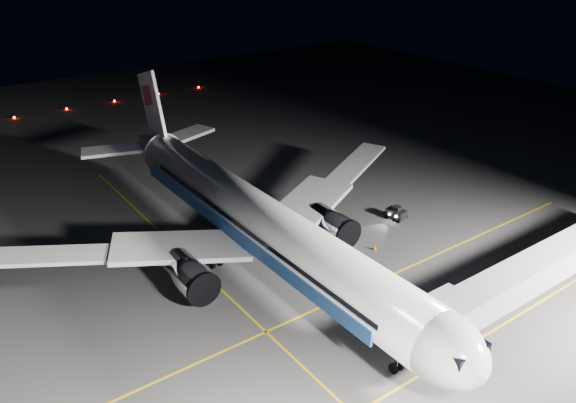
# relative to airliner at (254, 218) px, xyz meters

# --- Properties ---
(ground) EXTENTS (200.00, 200.00, 0.00)m
(ground) POSITION_rel_airliner_xyz_m (1.08, 0.00, -5.16)
(ground) COLOR #4C4C4F
(ground) RESTS_ON ground
(guide_line_main) EXTENTS (0.25, 80.00, 0.01)m
(guide_line_main) POSITION_rel_airliner_xyz_m (11.08, 0.00, -5.16)
(guide_line_main) COLOR gold
(guide_line_main) RESTS_ON ground
(guide_line_cross) EXTENTS (70.00, 0.25, 0.01)m
(guide_line_cross) POSITION_rel_airliner_xyz_m (1.08, -6.00, -5.16)
(guide_line_cross) COLOR gold
(guide_line_cross) RESTS_ON ground
(guide_line_side) EXTENTS (0.25, 40.00, 0.01)m
(guide_line_side) POSITION_rel_airliner_xyz_m (23.08, 10.00, -5.16)
(guide_line_side) COLOR gold
(guide_line_side) RESTS_ON ground
(airliner) EXTENTS (61.48, 54.22, 16.64)m
(airliner) POSITION_rel_airliner_xyz_m (0.00, 0.00, 0.00)
(airliner) COLOR silver
(airliner) RESTS_ON ground
(jet_bridge) EXTENTS (3.60, 34.40, 6.30)m
(jet_bridge) POSITION_rel_airliner_xyz_m (23.08, 18.06, -0.58)
(jet_bridge) COLOR #B2B2B7
(jet_bridge) RESTS_ON ground
(taxiway_lights) EXTENTS (0.44, 60.44, 0.44)m
(taxiway_lights) POSITION_rel_airliner_xyz_m (-70.92, 0.00, -4.94)
(taxiway_lights) COLOR #FF140A
(taxiway_lights) RESTS_ON ground
(baggage_tug) EXTENTS (2.64, 2.27, 1.71)m
(baggage_tug) POSITION_rel_airliner_xyz_m (2.12, 19.80, -4.38)
(baggage_tug) COLOR black
(baggage_tug) RESTS_ON ground
(safety_cone_a) EXTENTS (0.42, 0.42, 0.63)m
(safety_cone_a) POSITION_rel_airliner_xyz_m (-2.99, 4.00, -4.85)
(safety_cone_a) COLOR #FB600A
(safety_cone_a) RESTS_ON ground
(safety_cone_b) EXTENTS (0.45, 0.45, 0.67)m
(safety_cone_b) POSITION_rel_airliner_xyz_m (6.16, 12.28, -4.83)
(safety_cone_b) COLOR #FB600A
(safety_cone_b) RESTS_ON ground
(safety_cone_c) EXTENTS (0.41, 0.41, 0.62)m
(safety_cone_c) POSITION_rel_airliner_xyz_m (5.15, 4.00, -4.85)
(safety_cone_c) COLOR #FB600A
(safety_cone_c) RESTS_ON ground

